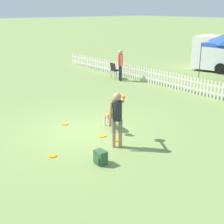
{
  "coord_description": "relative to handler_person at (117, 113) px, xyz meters",
  "views": [
    {
      "loc": [
        8.2,
        -5.38,
        3.94
      ],
      "look_at": [
        0.94,
        0.57,
        0.8
      ],
      "focal_mm": 50.0,
      "sensor_mm": 36.0,
      "label": 1
    }
  ],
  "objects": [
    {
      "name": "ground_plane",
      "position": [
        -1.68,
        -0.16,
        -1.05
      ],
      "size": [
        240.0,
        240.0,
        0.0
      ],
      "primitive_type": "plane",
      "color": "olive"
    },
    {
      "name": "handler_person",
      "position": [
        0.0,
        0.0,
        0.0
      ],
      "size": [
        0.8,
        1.0,
        1.67
      ],
      "rotation": [
        0.0,
        0.0,
        1.05
      ],
      "color": "tan",
      "rests_on": "ground_plane"
    },
    {
      "name": "leaping_dog",
      "position": [
        -1.23,
        0.69,
        -0.59
      ],
      "size": [
        1.13,
        0.74,
        0.76
      ],
      "rotation": [
        0.0,
        0.0,
        -2.09
      ],
      "color": "olive",
      "rests_on": "ground_plane"
    },
    {
      "name": "frisbee_near_handler",
      "position": [
        -0.89,
        0.12,
        -1.04
      ],
      "size": [
        0.25,
        0.25,
        0.02
      ],
      "color": "orange",
      "rests_on": "ground_plane"
    },
    {
      "name": "frisbee_near_dog",
      "position": [
        -2.59,
        -0.26,
        -1.04
      ],
      "size": [
        0.25,
        0.25,
        0.02
      ],
      "color": "orange",
      "rests_on": "ground_plane"
    },
    {
      "name": "frisbee_midfield",
      "position": [
        -0.34,
        0.24,
        -1.04
      ],
      "size": [
        0.25,
        0.25,
        0.02
      ],
      "color": "orange",
      "rests_on": "ground_plane"
    },
    {
      "name": "frisbee_far_scatter",
      "position": [
        -0.64,
        -1.84,
        -1.04
      ],
      "size": [
        0.25,
        0.25,
        0.02
      ],
      "color": "orange",
      "rests_on": "ground_plane"
    },
    {
      "name": "backpack_on_grass",
      "position": [
        0.57,
        -1.07,
        -0.87
      ],
      "size": [
        0.33,
        0.28,
        0.37
      ],
      "color": "#2D5633",
      "rests_on": "ground_plane"
    },
    {
      "name": "picket_fence",
      "position": [
        -1.68,
        6.75,
        -0.64
      ],
      "size": [
        22.82,
        0.04,
        0.82
      ],
      "color": "beige",
      "rests_on": "ground_plane"
    },
    {
      "name": "folding_chair_blue_left",
      "position": [
        -7.27,
        5.96,
        -0.49
      ],
      "size": [
        0.51,
        0.53,
        0.93
      ],
      "rotation": [
        0.0,
        0.0,
        3.07
      ],
      "color": "#333338",
      "rests_on": "ground_plane"
    },
    {
      "name": "spectator_standing",
      "position": [
        -6.65,
        5.86,
        0.01
      ],
      "size": [
        0.39,
        0.27,
        1.74
      ],
      "rotation": [
        0.0,
        0.0,
        2.77
      ],
      "color": "black",
      "rests_on": "ground_plane"
    }
  ]
}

